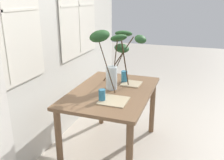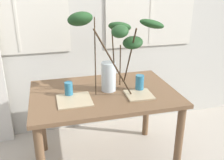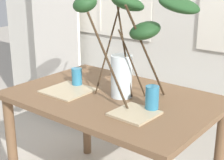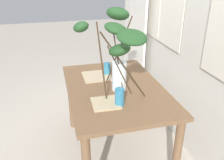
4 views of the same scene
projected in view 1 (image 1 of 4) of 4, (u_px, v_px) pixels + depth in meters
name	position (u px, v px, depth m)	size (l,w,h in m)	color
ground	(112.00, 149.00, 3.02)	(14.00, 14.00, 0.00)	#B7AD9E
back_wall_with_windows	(45.00, 28.00, 2.81)	(4.23, 0.14, 2.83)	beige
dining_table	(112.00, 100.00, 2.81)	(1.27, 0.86, 0.77)	brown
vase_with_branches	(115.00, 50.00, 2.71)	(0.84, 0.56, 0.72)	silver
drinking_glass_blue_left	(102.00, 95.00, 2.48)	(0.07, 0.07, 0.12)	teal
drinking_glass_blue_right	(124.00, 77.00, 3.01)	(0.08, 0.08, 0.14)	teal
plate_square_left	(114.00, 101.00, 2.49)	(0.28, 0.28, 0.01)	tan
plate_square_right	(131.00, 84.00, 2.96)	(0.22, 0.22, 0.01)	tan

